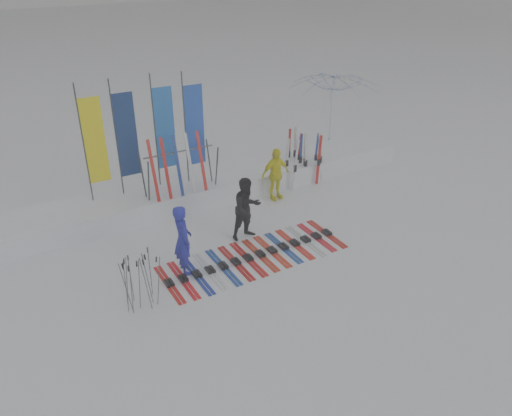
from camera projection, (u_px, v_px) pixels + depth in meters
ground at (283, 277)px, 11.48m from camera, size 120.00×120.00×0.00m
snow_bank at (200, 189)px, 14.85m from camera, size 14.00×1.60×0.60m
person_blue at (183, 240)px, 11.28m from camera, size 0.48×0.67×1.71m
person_black at (247, 209)px, 12.64m from camera, size 0.86×0.70×1.67m
person_yellow at (275, 174)px, 14.63m from camera, size 0.95×0.43×1.59m
tent_canopy at (333, 113)px, 17.73m from camera, size 3.28×3.34×2.90m
ski_row at (254, 256)px, 12.15m from camera, size 4.58×1.69×0.07m
pole_cluster at (139, 282)px, 10.28m from camera, size 0.79×0.50×1.25m
feather_flags at (145, 133)px, 13.51m from camera, size 3.33×0.23×3.20m
ski_rack at (180, 165)px, 13.72m from camera, size 2.04×0.80×1.23m
upright_skis at (303, 158)px, 15.74m from camera, size 1.24×1.21×1.69m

